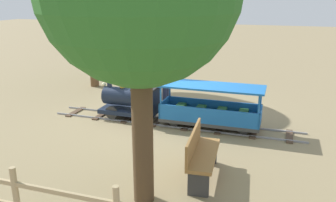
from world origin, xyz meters
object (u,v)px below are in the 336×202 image
at_px(passenger_car, 210,110).
at_px(conductor_person, 166,75).
at_px(park_bench, 201,154).
at_px(locomotive, 132,100).

xyz_separation_m(passenger_car, conductor_person, (0.96, 1.39, 0.53)).
xyz_separation_m(conductor_person, park_bench, (-3.25, -1.70, -0.54)).
height_order(locomotive, passenger_car, locomotive).
relative_size(locomotive, passenger_car, 0.61).
bearing_deg(park_bench, passenger_car, 7.70).
relative_size(conductor_person, park_bench, 1.22).
xyz_separation_m(passenger_car, park_bench, (-2.29, -0.31, -0.01)).
bearing_deg(park_bench, conductor_person, 27.67).
bearing_deg(passenger_car, park_bench, -172.30).
bearing_deg(passenger_car, locomotive, 90.00).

